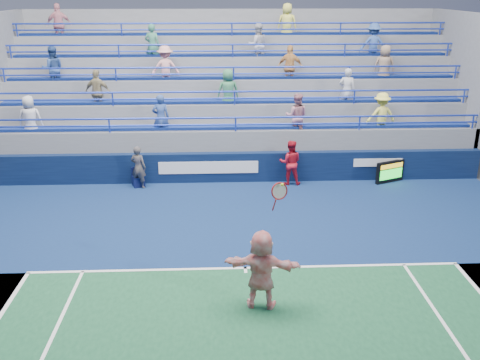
{
  "coord_description": "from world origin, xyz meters",
  "views": [
    {
      "loc": [
        -0.66,
        -12.0,
        6.78
      ],
      "look_at": [
        -0.03,
        2.5,
        1.5
      ],
      "focal_mm": 40.0,
      "sensor_mm": 36.0,
      "label": 1
    }
  ],
  "objects_px": {
    "tennis_player": "(261,270)",
    "line_judge": "(138,167)",
    "ball_girl": "(290,163)",
    "judge_chair": "(138,180)",
    "serve_speed_board": "(390,172)"
  },
  "relations": [
    {
      "from": "judge_chair",
      "to": "tennis_player",
      "type": "height_order",
      "value": "tennis_player"
    },
    {
      "from": "judge_chair",
      "to": "ball_girl",
      "type": "distance_m",
      "value": 5.49
    },
    {
      "from": "serve_speed_board",
      "to": "judge_chair",
      "type": "xyz_separation_m",
      "value": [
        -9.12,
        -0.01,
        -0.19
      ]
    },
    {
      "from": "judge_chair",
      "to": "line_judge",
      "type": "bearing_deg",
      "value": -69.64
    },
    {
      "from": "line_judge",
      "to": "ball_girl",
      "type": "relative_size",
      "value": 0.94
    },
    {
      "from": "line_judge",
      "to": "ball_girl",
      "type": "bearing_deg",
      "value": -157.65
    },
    {
      "from": "tennis_player",
      "to": "judge_chair",
      "type": "bearing_deg",
      "value": 115.8
    },
    {
      "from": "line_judge",
      "to": "ball_girl",
      "type": "distance_m",
      "value": 5.4
    },
    {
      "from": "ball_girl",
      "to": "judge_chair",
      "type": "bearing_deg",
      "value": 6.95
    },
    {
      "from": "tennis_player",
      "to": "line_judge",
      "type": "relative_size",
      "value": 1.92
    },
    {
      "from": "tennis_player",
      "to": "line_judge",
      "type": "bearing_deg",
      "value": 115.9
    },
    {
      "from": "judge_chair",
      "to": "ball_girl",
      "type": "xyz_separation_m",
      "value": [
        5.46,
        0.01,
        0.59
      ]
    },
    {
      "from": "serve_speed_board",
      "to": "ball_girl",
      "type": "xyz_separation_m",
      "value": [
        -3.66,
        0.0,
        0.41
      ]
    },
    {
      "from": "serve_speed_board",
      "to": "tennis_player",
      "type": "distance_m",
      "value": 9.49
    },
    {
      "from": "line_judge",
      "to": "judge_chair",
      "type": "bearing_deg",
      "value": -49.02
    }
  ]
}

